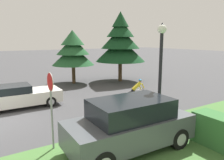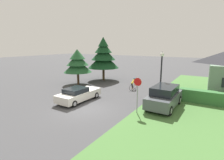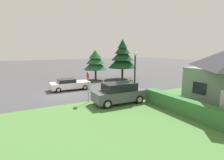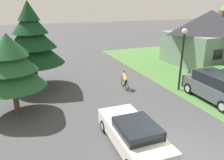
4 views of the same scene
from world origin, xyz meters
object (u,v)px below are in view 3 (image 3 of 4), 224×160
at_px(cyclist, 128,83).
at_px(parked_suv_right, 119,93).
at_px(conifer_tall_near, 95,61).
at_px(conifer_tall_far, 122,57).
at_px(street_lamp, 135,67).
at_px(sedan_left_lane, 70,84).
at_px(stop_sign, 88,81).

relative_size(cyclist, parked_suv_right, 0.36).
distance_m(cyclist, conifer_tall_near, 8.00).
relative_size(conifer_tall_near, conifer_tall_far, 0.74).
height_order(cyclist, street_lamp, street_lamp).
height_order(street_lamp, conifer_tall_near, conifer_tall_near).
xyz_separation_m(cyclist, conifer_tall_far, (-6.23, 2.94, 2.95)).
bearing_deg(conifer_tall_near, conifer_tall_far, 72.08).
relative_size(cyclist, conifer_tall_far, 0.26).
distance_m(sedan_left_lane, conifer_tall_near, 7.71).
bearing_deg(conifer_tall_far, sedan_left_lane, -69.40).
bearing_deg(street_lamp, conifer_tall_far, 155.07).
bearing_deg(conifer_tall_far, conifer_tall_near, -107.92).
height_order(cyclist, conifer_tall_near, conifer_tall_near).
bearing_deg(sedan_left_lane, stop_sign, -87.36).
xyz_separation_m(stop_sign, conifer_tall_near, (-10.85, 5.26, 1.00)).
distance_m(stop_sign, conifer_tall_near, 12.10).
relative_size(sedan_left_lane, street_lamp, 0.99).
height_order(sedan_left_lane, street_lamp, street_lamp).
relative_size(cyclist, street_lamp, 0.36).
xyz_separation_m(stop_sign, street_lamp, (0.43, 4.79, 1.11)).
bearing_deg(sedan_left_lane, street_lamp, -51.00).
distance_m(stop_sign, conifer_tall_far, 13.48).
distance_m(parked_suv_right, conifer_tall_far, 13.35).
bearing_deg(sedan_left_lane, cyclist, -20.64).
height_order(parked_suv_right, conifer_tall_near, conifer_tall_near).
bearing_deg(stop_sign, parked_suv_right, -122.80).
distance_m(parked_suv_right, street_lamp, 3.42).
distance_m(cyclist, conifer_tall_far, 7.49).
height_order(parked_suv_right, conifer_tall_far, conifer_tall_far).
bearing_deg(street_lamp, parked_suv_right, -66.59).
bearing_deg(parked_suv_right, conifer_tall_near, 78.20).
xyz_separation_m(sedan_left_lane, conifer_tall_far, (-3.60, 9.58, 2.98)).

